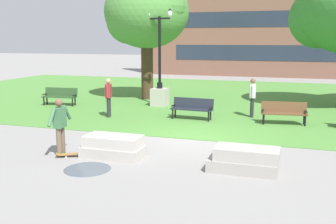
{
  "coord_description": "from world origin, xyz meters",
  "views": [
    {
      "loc": [
        3.28,
        -12.75,
        3.41
      ],
      "look_at": [
        -0.38,
        -1.4,
        1.2
      ],
      "focal_mm": 42.0,
      "sensor_mm": 36.0,
      "label": 1
    }
  ],
  "objects_px": {
    "person_skateboarder": "(60,124)",
    "person_bystander_far_lawn": "(252,95)",
    "concrete_block_left": "(245,160)",
    "park_bench_far_left": "(284,111)",
    "concrete_block_center": "(113,147)",
    "park_bench_far_right": "(192,107)",
    "lamp_post_right": "(160,86)",
    "park_bench_near_right": "(60,95)",
    "skateboard": "(74,154)",
    "person_bystander_near_lawn": "(108,95)"
  },
  "relations": [
    {
      "from": "person_skateboarder",
      "to": "person_bystander_far_lawn",
      "type": "bearing_deg",
      "value": 58.17
    },
    {
      "from": "concrete_block_left",
      "to": "park_bench_far_left",
      "type": "relative_size",
      "value": 0.99
    },
    {
      "from": "concrete_block_center",
      "to": "park_bench_far_right",
      "type": "relative_size",
      "value": 0.98
    },
    {
      "from": "lamp_post_right",
      "to": "park_bench_far_right",
      "type": "bearing_deg",
      "value": -49.48
    },
    {
      "from": "park_bench_near_right",
      "to": "park_bench_far_left",
      "type": "xyz_separation_m",
      "value": [
        11.28,
        -1.28,
        0.0
      ]
    },
    {
      "from": "person_skateboarder",
      "to": "skateboard",
      "type": "relative_size",
      "value": 1.75
    },
    {
      "from": "concrete_block_left",
      "to": "person_skateboarder",
      "type": "xyz_separation_m",
      "value": [
        -5.36,
        -0.27,
        0.66
      ]
    },
    {
      "from": "park_bench_far_left",
      "to": "park_bench_far_right",
      "type": "relative_size",
      "value": 1.01
    },
    {
      "from": "person_skateboarder",
      "to": "skateboard",
      "type": "bearing_deg",
      "value": 4.8
    },
    {
      "from": "person_bystander_near_lawn",
      "to": "person_bystander_far_lawn",
      "type": "distance_m",
      "value": 6.34
    },
    {
      "from": "park_bench_near_right",
      "to": "park_bench_far_left",
      "type": "distance_m",
      "value": 11.35
    },
    {
      "from": "person_bystander_far_lawn",
      "to": "concrete_block_left",
      "type": "bearing_deg",
      "value": -85.44
    },
    {
      "from": "person_skateboarder",
      "to": "person_bystander_near_lawn",
      "type": "distance_m",
      "value": 5.88
    },
    {
      "from": "skateboard",
      "to": "person_bystander_near_lawn",
      "type": "height_order",
      "value": "person_bystander_near_lawn"
    },
    {
      "from": "person_bystander_far_lawn",
      "to": "lamp_post_right",
      "type": "bearing_deg",
      "value": 161.4
    },
    {
      "from": "park_bench_far_left",
      "to": "person_bystander_far_lawn",
      "type": "xyz_separation_m",
      "value": [
        -1.39,
        1.11,
        0.44
      ]
    },
    {
      "from": "lamp_post_right",
      "to": "person_bystander_near_lawn",
      "type": "xyz_separation_m",
      "value": [
        -1.15,
        -3.57,
        -0.04
      ]
    },
    {
      "from": "park_bench_far_left",
      "to": "person_bystander_near_lawn",
      "type": "height_order",
      "value": "person_bystander_near_lawn"
    },
    {
      "from": "person_bystander_far_lawn",
      "to": "park_bench_near_right",
      "type": "bearing_deg",
      "value": 178.97
    },
    {
      "from": "concrete_block_left",
      "to": "lamp_post_right",
      "type": "height_order",
      "value": "lamp_post_right"
    },
    {
      "from": "skateboard",
      "to": "concrete_block_center",
      "type": "bearing_deg",
      "value": 16.54
    },
    {
      "from": "concrete_block_left",
      "to": "skateboard",
      "type": "relative_size",
      "value": 1.87
    },
    {
      "from": "concrete_block_center",
      "to": "concrete_block_left",
      "type": "bearing_deg",
      "value": -1.48
    },
    {
      "from": "park_bench_far_left",
      "to": "lamp_post_right",
      "type": "relative_size",
      "value": 0.38
    },
    {
      "from": "person_bystander_near_lawn",
      "to": "concrete_block_left",
      "type": "bearing_deg",
      "value": -39.58
    },
    {
      "from": "park_bench_near_right",
      "to": "person_bystander_near_lawn",
      "type": "bearing_deg",
      "value": -28.73
    },
    {
      "from": "concrete_block_center",
      "to": "park_bench_near_right",
      "type": "height_order",
      "value": "park_bench_near_right"
    },
    {
      "from": "person_skateboarder",
      "to": "park_bench_far_left",
      "type": "distance_m",
      "value": 9.02
    },
    {
      "from": "concrete_block_center",
      "to": "person_skateboarder",
      "type": "xyz_separation_m",
      "value": [
        -1.52,
        -0.37,
        0.66
      ]
    },
    {
      "from": "park_bench_far_right",
      "to": "person_bystander_near_lawn",
      "type": "relative_size",
      "value": 1.07
    },
    {
      "from": "lamp_post_right",
      "to": "person_bystander_far_lawn",
      "type": "relative_size",
      "value": 2.88
    },
    {
      "from": "person_skateboarder",
      "to": "person_bystander_far_lawn",
      "type": "height_order",
      "value": "person_bystander_far_lawn"
    },
    {
      "from": "concrete_block_left",
      "to": "concrete_block_center",
      "type": "bearing_deg",
      "value": 178.52
    },
    {
      "from": "park_bench_near_right",
      "to": "park_bench_far_left",
      "type": "relative_size",
      "value": 1.0
    },
    {
      "from": "concrete_block_center",
      "to": "person_skateboarder",
      "type": "distance_m",
      "value": 1.7
    },
    {
      "from": "person_skateboarder",
      "to": "park_bench_far_right",
      "type": "xyz_separation_m",
      "value": [
        2.37,
        6.41,
        -0.43
      ]
    },
    {
      "from": "concrete_block_center",
      "to": "lamp_post_right",
      "type": "bearing_deg",
      "value": 100.36
    },
    {
      "from": "person_skateboarder",
      "to": "park_bench_near_right",
      "type": "relative_size",
      "value": 0.93
    },
    {
      "from": "park_bench_far_right",
      "to": "lamp_post_right",
      "type": "bearing_deg",
      "value": 130.52
    },
    {
      "from": "park_bench_near_right",
      "to": "person_bystander_near_lawn",
      "type": "distance_m",
      "value": 4.41
    },
    {
      "from": "person_skateboarder",
      "to": "park_bench_near_right",
      "type": "xyz_separation_m",
      "value": [
        -5.12,
        7.86,
        -0.43
      ]
    },
    {
      "from": "park_bench_far_left",
      "to": "person_bystander_far_lawn",
      "type": "distance_m",
      "value": 1.83
    },
    {
      "from": "person_bystander_near_lawn",
      "to": "person_bystander_far_lawn",
      "type": "relative_size",
      "value": 1.0
    },
    {
      "from": "concrete_block_left",
      "to": "person_bystander_far_lawn",
      "type": "relative_size",
      "value": 1.07
    },
    {
      "from": "concrete_block_center",
      "to": "person_skateboarder",
      "type": "bearing_deg",
      "value": -166.46
    },
    {
      "from": "park_bench_far_right",
      "to": "person_bystander_near_lawn",
      "type": "height_order",
      "value": "person_bystander_near_lawn"
    },
    {
      "from": "skateboard",
      "to": "person_bystander_near_lawn",
      "type": "relative_size",
      "value": 0.57
    },
    {
      "from": "park_bench_far_left",
      "to": "person_bystander_far_lawn",
      "type": "height_order",
      "value": "person_bystander_far_lawn"
    },
    {
      "from": "lamp_post_right",
      "to": "person_skateboarder",
      "type": "bearing_deg",
      "value": -89.28
    },
    {
      "from": "concrete_block_center",
      "to": "concrete_block_left",
      "type": "height_order",
      "value": "same"
    }
  ]
}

